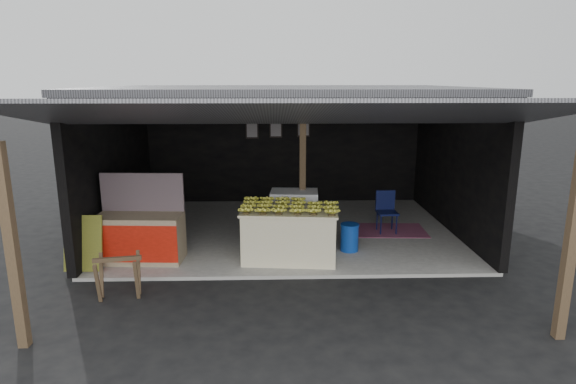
{
  "coord_description": "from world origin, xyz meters",
  "views": [
    {
      "loc": [
        -0.26,
        -7.27,
        3.17
      ],
      "look_at": [
        0.01,
        1.52,
        1.1
      ],
      "focal_mm": 30.0,
      "sensor_mm": 36.0,
      "label": 1
    }
  ],
  "objects_px": {
    "sawhorse": "(118,273)",
    "water_barrel": "(349,238)",
    "neighbor_stall": "(140,235)",
    "plastic_chair": "(386,208)",
    "banana_table": "(290,234)",
    "white_crate": "(294,216)"
  },
  "relations": [
    {
      "from": "white_crate",
      "to": "neighbor_stall",
      "type": "relative_size",
      "value": 0.67
    },
    {
      "from": "water_barrel",
      "to": "plastic_chair",
      "type": "height_order",
      "value": "plastic_chair"
    },
    {
      "from": "banana_table",
      "to": "water_barrel",
      "type": "xyz_separation_m",
      "value": [
        1.12,
        0.37,
        -0.22
      ]
    },
    {
      "from": "white_crate",
      "to": "water_barrel",
      "type": "xyz_separation_m",
      "value": [
        1.0,
        -0.58,
        -0.26
      ]
    },
    {
      "from": "banana_table",
      "to": "plastic_chair",
      "type": "relative_size",
      "value": 2.04
    },
    {
      "from": "sawhorse",
      "to": "water_barrel",
      "type": "distance_m",
      "value": 4.08
    },
    {
      "from": "white_crate",
      "to": "water_barrel",
      "type": "relative_size",
      "value": 2.08
    },
    {
      "from": "water_barrel",
      "to": "plastic_chair",
      "type": "bearing_deg",
      "value": 50.89
    },
    {
      "from": "sawhorse",
      "to": "banana_table",
      "type": "bearing_deg",
      "value": 18.87
    },
    {
      "from": "neighbor_stall",
      "to": "sawhorse",
      "type": "bearing_deg",
      "value": -84.81
    },
    {
      "from": "sawhorse",
      "to": "water_barrel",
      "type": "bearing_deg",
      "value": 15.76
    },
    {
      "from": "water_barrel",
      "to": "white_crate",
      "type": "bearing_deg",
      "value": 149.98
    },
    {
      "from": "banana_table",
      "to": "plastic_chair",
      "type": "bearing_deg",
      "value": 42.0
    },
    {
      "from": "neighbor_stall",
      "to": "plastic_chair",
      "type": "distance_m",
      "value": 4.91
    },
    {
      "from": "banana_table",
      "to": "neighbor_stall",
      "type": "distance_m",
      "value": 2.61
    },
    {
      "from": "white_crate",
      "to": "sawhorse",
      "type": "height_order",
      "value": "white_crate"
    },
    {
      "from": "white_crate",
      "to": "plastic_chair",
      "type": "bearing_deg",
      "value": 20.8
    },
    {
      "from": "neighbor_stall",
      "to": "water_barrel",
      "type": "relative_size",
      "value": 3.12
    },
    {
      "from": "neighbor_stall",
      "to": "plastic_chair",
      "type": "height_order",
      "value": "neighbor_stall"
    },
    {
      "from": "white_crate",
      "to": "plastic_chair",
      "type": "distance_m",
      "value": 2.02
    },
    {
      "from": "water_barrel",
      "to": "neighbor_stall",
      "type": "bearing_deg",
      "value": -174.28
    },
    {
      "from": "plastic_chair",
      "to": "water_barrel",
      "type": "bearing_deg",
      "value": -131.12
    }
  ]
}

